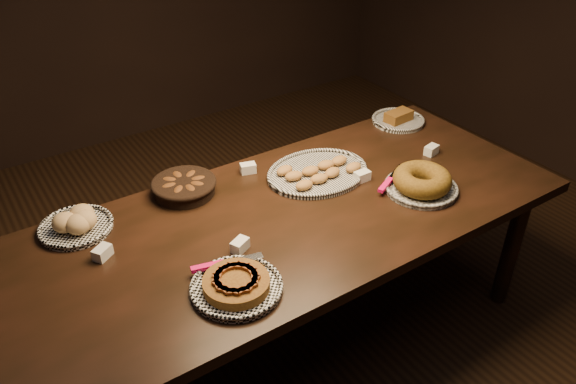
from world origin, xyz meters
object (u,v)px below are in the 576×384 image
apple_tart_plate (236,285)px  bundt_cake_plate (422,182)px  madeleine_platter (318,172)px  buffet_table (288,228)px

apple_tart_plate → bundt_cake_plate: (0.98, 0.10, 0.02)m
madeleine_platter → bundt_cake_plate: bundt_cake_plate is taller
buffet_table → madeleine_platter: madeleine_platter is taller
buffet_table → madeleine_platter: size_ratio=4.94×
buffet_table → apple_tart_plate: bearing=-145.4°
buffet_table → bundt_cake_plate: 0.62m
buffet_table → apple_tart_plate: 0.50m
buffet_table → bundt_cake_plate: bundt_cake_plate is taller
buffet_table → bundt_cake_plate: (0.58, -0.17, 0.12)m
buffet_table → apple_tart_plate: apple_tart_plate is taller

